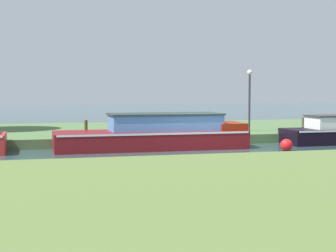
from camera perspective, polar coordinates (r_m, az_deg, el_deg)
The scene contains 8 objects.
ground_plane at distance 20.65m, azimuth 4.17°, elevation -2.66°, with size 120.00×120.00×0.00m, color #2D484E.
riverbank_far at distance 27.33m, azimuth -0.49°, elevation -0.58°, with size 72.00×10.00×0.40m, color #4D6B3E.
riverbank_near at distance 12.52m, azimuth 17.48°, elevation -6.32°, with size 72.00×10.00×0.40m, color #576D35.
maroon_barge at distance 21.28m, azimuth -1.20°, elevation -0.86°, with size 7.63×2.30×1.42m.
lamp_post at distance 25.36m, azimuth 8.76°, elevation 3.58°, with size 0.24×0.24×2.89m.
mooring_post_near at distance 25.09m, azimuth 14.37°, elevation 0.12°, with size 0.16×0.16×0.69m, color #42402B.
mooring_post_far at distance 22.11m, azimuth -8.81°, elevation -0.29°, with size 0.14×0.14×0.71m, color #454120.
channel_buoy at distance 20.88m, azimuth 12.62°, elevation -2.02°, with size 0.48×0.48×0.48m, color red.
Camera 1 is at (-6.53, -19.44, 2.42)m, focal length 56.69 mm.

